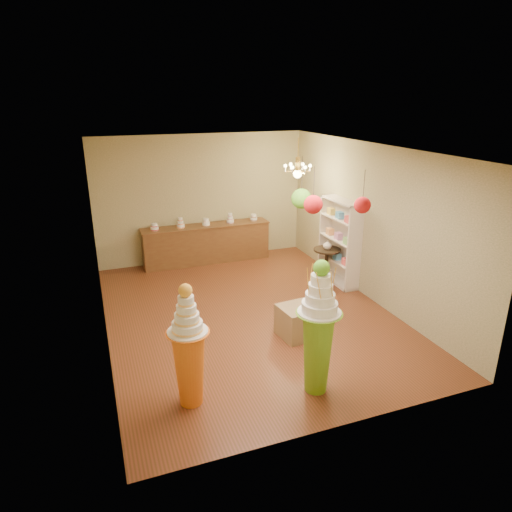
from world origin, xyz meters
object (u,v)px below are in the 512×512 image
object	(u,v)px
round_table	(327,261)
pedestal_green	(318,336)
pedestal_orange	(189,357)
sideboard	(207,243)

from	to	relation	value
round_table	pedestal_green	bearing A→B (deg)	-120.71
pedestal_orange	sideboard	bearing A→B (deg)	73.03
pedestal_green	sideboard	bearing A→B (deg)	91.06
pedestal_green	pedestal_orange	world-z (taller)	pedestal_green
pedestal_orange	round_table	distance (m)	4.76
pedestal_green	pedestal_orange	bearing A→B (deg)	168.70
round_table	sideboard	bearing A→B (deg)	135.19
sideboard	round_table	size ratio (longest dim) A/B	4.12
pedestal_orange	pedestal_green	bearing A→B (deg)	-11.30
pedestal_green	round_table	xyz separation A→B (m)	(2.00, 3.37, -0.35)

